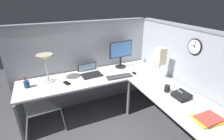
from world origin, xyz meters
TOP-DOWN VIEW (x-y plane):
  - ground_plane at (0.00, 0.00)m, footprint 6.80×6.80m
  - cubicle_wall_back at (-0.36, 0.87)m, footprint 2.57×0.12m
  - cubicle_wall_right at (0.87, -0.27)m, footprint 0.12×2.37m
  - desk at (-0.15, -0.05)m, footprint 2.35×2.15m
  - monitor at (0.24, 0.64)m, footprint 0.46×0.20m
  - laptop at (-0.38, 0.61)m, footprint 0.37×0.40m
  - keyboard at (0.03, 0.26)m, footprint 0.44×0.17m
  - computer_mouse at (0.32, 0.28)m, footprint 0.06×0.10m
  - desk_lamp_dome at (-1.06, 0.58)m, footprint 0.24×0.24m
  - pen_cup at (-1.36, 0.51)m, footprint 0.08×0.08m
  - cell_phone at (-0.81, 0.39)m, footprint 0.11×0.16m
  - office_phone at (0.50, -0.63)m, footprint 0.19×0.21m
  - book_stack at (0.44, -1.07)m, footprint 0.31×0.25m
  - desk_lamp_paper at (0.55, -0.07)m, footprint 0.13×0.13m
  - coffee_mug at (0.44, -0.42)m, footprint 0.08×0.08m
  - wall_clock at (0.82, -0.42)m, footprint 0.04×0.22m

SIDE VIEW (x-z plane):
  - ground_plane at x=0.00m, z-range 0.00..0.00m
  - desk at x=-0.15m, z-range 0.27..1.00m
  - cell_phone at x=-0.81m, z-range 0.73..0.74m
  - keyboard at x=0.03m, z-range 0.73..0.75m
  - computer_mouse at x=0.32m, z-range 0.73..0.76m
  - book_stack at x=0.44m, z-range 0.73..0.77m
  - laptop at x=-0.38m, z-range 0.65..0.86m
  - office_phone at x=0.50m, z-range 0.71..0.82m
  - coffee_mug at x=0.44m, z-range 0.73..0.83m
  - pen_cup at x=-1.36m, z-range 0.69..0.87m
  - cubicle_wall_back at x=-0.36m, z-range 0.00..1.58m
  - cubicle_wall_right at x=0.87m, z-range 0.00..1.58m
  - monitor at x=0.24m, z-range 0.77..1.27m
  - desk_lamp_dome at x=-1.06m, z-range 0.87..1.32m
  - desk_lamp_paper at x=0.55m, z-range 0.85..1.38m
  - wall_clock at x=0.82m, z-range 1.23..1.45m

